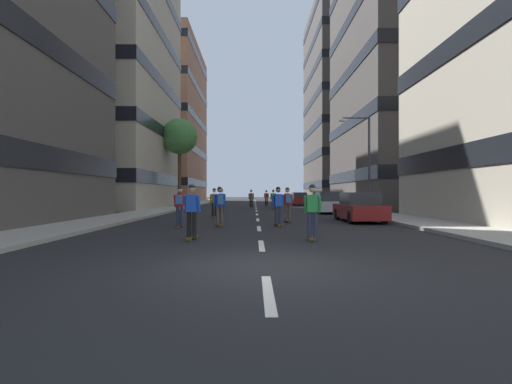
# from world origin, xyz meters

# --- Properties ---
(ground_plane) EXTENTS (170.92, 170.92, 0.00)m
(ground_plane) POSITION_xyz_m (0.00, 28.49, 0.00)
(ground_plane) COLOR black
(sidewalk_left) EXTENTS (2.78, 78.34, 0.14)m
(sidewalk_left) POSITION_xyz_m (-7.84, 32.05, 0.07)
(sidewalk_left) COLOR #9E9991
(sidewalk_left) RESTS_ON ground_plane
(sidewalk_right) EXTENTS (2.78, 78.34, 0.14)m
(sidewalk_right) POSITION_xyz_m (7.84, 32.05, 0.07)
(sidewalk_right) COLOR #9E9991
(sidewalk_right) RESTS_ON ground_plane
(lane_markings) EXTENTS (0.16, 67.20, 0.01)m
(lane_markings) POSITION_xyz_m (0.00, 30.50, 0.00)
(lane_markings) COLOR silver
(lane_markings) RESTS_ON ground_plane
(building_left_mid) EXTENTS (13.60, 17.42, 28.34)m
(building_left_mid) POSITION_xyz_m (-15.97, 29.48, 14.26)
(building_left_mid) COLOR #B2A893
(building_left_mid) RESTS_ON ground_plane
(building_left_far) EXTENTS (13.60, 20.65, 25.35)m
(building_left_far) POSITION_xyz_m (-15.97, 53.18, 12.77)
(building_left_far) COLOR #9E6B51
(building_left_far) RESTS_ON ground_plane
(building_right_mid) EXTENTS (13.60, 17.92, 31.06)m
(building_right_mid) POSITION_xyz_m (15.97, 29.48, 15.62)
(building_right_mid) COLOR #4C4744
(building_right_mid) RESTS_ON ground_plane
(building_right_far) EXTENTS (13.60, 19.19, 31.70)m
(building_right_far) POSITION_xyz_m (15.97, 53.18, 15.94)
(building_right_far) COLOR #4C4744
(building_right_far) RESTS_ON ground_plane
(parked_car_near) EXTENTS (1.82, 4.40, 1.52)m
(parked_car_near) POSITION_xyz_m (5.25, 37.15, 0.70)
(parked_car_near) COLOR maroon
(parked_car_near) RESTS_ON ground_plane
(parked_car_mid) EXTENTS (1.82, 4.40, 1.52)m
(parked_car_mid) POSITION_xyz_m (5.25, 11.67, 0.70)
(parked_car_mid) COLOR maroon
(parked_car_mid) RESTS_ON ground_plane
(parked_car_far) EXTENTS (1.82, 4.40, 1.52)m
(parked_car_far) POSITION_xyz_m (5.25, 19.70, 0.70)
(parked_car_far) COLOR silver
(parked_car_far) RESTS_ON ground_plane
(street_tree_near) EXTENTS (3.65, 3.65, 8.95)m
(street_tree_near) POSITION_xyz_m (-7.84, 30.57, 7.20)
(street_tree_near) COLOR #4C3823
(street_tree_near) RESTS_ON sidewalk_left
(streetlamp_right) EXTENTS (2.13, 0.30, 6.50)m
(streetlamp_right) POSITION_xyz_m (7.20, 17.40, 4.14)
(streetlamp_right) COLOR #3F3F44
(streetlamp_right) RESTS_ON sidewalk_right
(skater_0) EXTENTS (0.56, 0.92, 1.78)m
(skater_0) POSITION_xyz_m (1.57, 26.49, 0.98)
(skater_0) COLOR brown
(skater_0) RESTS_ON ground_plane
(skater_1) EXTENTS (0.57, 0.92, 1.78)m
(skater_1) POSITION_xyz_m (2.76, 25.50, 0.98)
(skater_1) COLOR brown
(skater_1) RESTS_ON ground_plane
(skater_2) EXTENTS (0.56, 0.92, 1.78)m
(skater_2) POSITION_xyz_m (-2.59, 14.77, 1.02)
(skater_2) COLOR brown
(skater_2) RESTS_ON ground_plane
(skater_3) EXTENTS (0.55, 0.91, 1.78)m
(skater_3) POSITION_xyz_m (1.16, 32.74, 1.02)
(skater_3) COLOR brown
(skater_3) RESTS_ON ground_plane
(skater_4) EXTENTS (0.56, 0.92, 1.78)m
(skater_4) POSITION_xyz_m (-2.21, 4.33, 0.98)
(skater_4) COLOR brown
(skater_4) RESTS_ON ground_plane
(skater_5) EXTENTS (0.55, 0.91, 1.78)m
(skater_5) POSITION_xyz_m (-2.36, 17.01, 1.02)
(skater_5) COLOR brown
(skater_5) RESTS_ON ground_plane
(skater_6) EXTENTS (0.53, 0.90, 1.78)m
(skater_6) POSITION_xyz_m (-3.45, 8.60, 1.02)
(skater_6) COLOR brown
(skater_6) RESTS_ON ground_plane
(skater_7) EXTENTS (0.56, 0.92, 1.78)m
(skater_7) POSITION_xyz_m (0.89, 9.19, 0.98)
(skater_7) COLOR brown
(skater_7) RESTS_ON ground_plane
(skater_8) EXTENTS (0.56, 0.92, 1.78)m
(skater_8) POSITION_xyz_m (1.64, 4.14, 0.98)
(skater_8) COLOR brown
(skater_8) RESTS_ON ground_plane
(skater_9) EXTENTS (0.57, 0.92, 1.78)m
(skater_9) POSITION_xyz_m (-1.74, 9.06, 1.02)
(skater_9) COLOR brown
(skater_9) RESTS_ON ground_plane
(skater_10) EXTENTS (0.56, 0.92, 1.78)m
(skater_10) POSITION_xyz_m (1.50, 11.23, 1.02)
(skater_10) COLOR brown
(skater_10) RESTS_ON ground_plane
(skater_11) EXTENTS (0.54, 0.91, 1.78)m
(skater_11) POSITION_xyz_m (-0.47, 28.18, 1.02)
(skater_11) COLOR brown
(skater_11) RESTS_ON ground_plane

